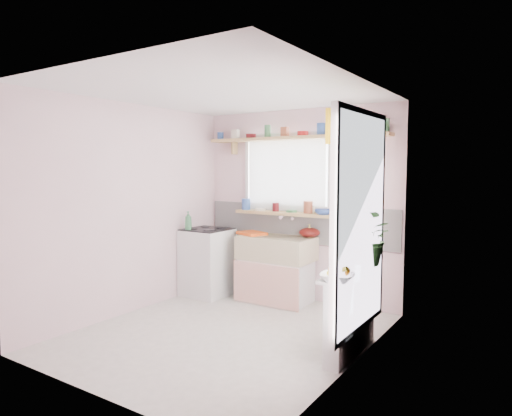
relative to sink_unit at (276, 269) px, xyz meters
The scene contains 19 objects.
room 1.31m from the sink_unit, 28.17° to the right, with size 3.20×3.20×3.20m.
sink_unit is the anchor object (origin of this frame).
cooker 0.98m from the sink_unit, 165.62° to the right, with size 0.58×0.58×0.93m.
radiator_ledge 1.82m from the sink_unit, 37.05° to the right, with size 0.22×0.95×0.78m.
windowsill 0.73m from the sink_unit, 90.00° to the left, with size 1.40×0.22×0.04m, color tan.
pine_shelf 1.70m from the sink_unit, 49.64° to the left, with size 2.52×0.24×0.04m, color tan.
shelf_crockery 1.78m from the sink_unit, 54.29° to the left, with size 2.47×0.11×0.12m.
sill_crockery 0.81m from the sink_unit, 104.89° to the left, with size 1.35×0.11×0.12m.
dish_tray 0.58m from the sink_unit, behind, with size 0.36×0.27×0.04m, color #FD5916.
colander 0.64m from the sink_unit, 28.84° to the left, with size 0.27×0.27×0.12m, color #55110E.
jade_plant 1.75m from the sink_unit, 25.11° to the right, with size 0.50×0.44×0.56m, color #326127.
fruit_bowl 2.14m from the sink_unit, 45.26° to the right, with size 0.29×0.29×0.07m, color silver.
herb_pot 1.67m from the sink_unit, 32.24° to the right, with size 0.11×0.07×0.21m, color #296629.
soap_bottle_sink 0.66m from the sink_unit, 28.84° to the left, with size 0.08×0.08×0.17m, color #FBE26F.
sill_cup 0.90m from the sink_unit, 32.52° to the left, with size 0.11×0.11×0.09m, color silver.
sill_bowl 0.98m from the sink_unit, 11.89° to the left, with size 0.22×0.22×0.07m, color #2D4992.
shelf_vase 2.06m from the sink_unit, ahead, with size 0.13×0.13×0.14m, color #9C5E30.
cooker_bottle 1.33m from the sink_unit, 156.94° to the right, with size 0.10×0.10×0.25m, color #3E7C4F.
fruit 2.15m from the sink_unit, 45.03° to the right, with size 0.20×0.14×0.10m.
Camera 1 is at (2.82, -3.73, 1.72)m, focal length 32.00 mm.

